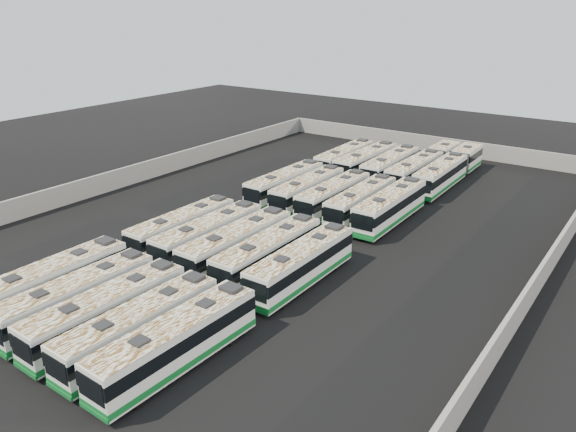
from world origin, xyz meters
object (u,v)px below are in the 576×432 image
at_px(bus_front_center, 107,312).
at_px(bus_midback_far_left, 285,184).
at_px(bus_front_left, 77,297).
at_px(bus_back_center, 390,167).
at_px(bus_back_left, 366,162).
at_px(bus_midfront_far_left, 183,228).
at_px(bus_front_right, 140,327).
at_px(bus_midfront_right, 268,253).
at_px(bus_back_far_right, 449,169).
at_px(bus_midfront_center, 237,244).
at_px(bus_midback_far_right, 390,207).
at_px(bus_midback_right, 361,202).
at_px(bus_midfront_far_right, 301,264).
at_px(bus_midback_center, 333,196).
at_px(bus_front_far_right, 176,342).
at_px(bus_back_right, 425,165).
at_px(bus_front_far_left, 50,283).
at_px(bus_back_far_left, 345,159).
at_px(bus_midfront_left, 209,235).
at_px(bus_midback_left, 308,190).

distance_m(bus_front_center, bus_midback_far_left, 28.52).
relative_size(bus_front_left, bus_back_center, 0.97).
bearing_deg(bus_front_left, bus_back_left, 91.27).
xyz_separation_m(bus_front_left, bus_midfront_far_left, (-3.18, 12.77, -0.02)).
bearing_deg(bus_midfront_far_left, bus_front_right, -53.55).
bearing_deg(bus_midback_far_left, bus_front_center, -76.74).
distance_m(bus_midfront_right, bus_midback_far_left, 17.58).
xyz_separation_m(bus_front_right, bus_back_center, (-3.07, 40.38, 0.05)).
bearing_deg(bus_back_far_right, bus_front_center, -99.21).
distance_m(bus_midback_far_left, bus_back_center, 14.01).
height_order(bus_midfront_far_left, bus_midfront_center, bus_midfront_center).
height_order(bus_midback_far_right, bus_back_center, bus_midback_far_right).
bearing_deg(bus_back_left, bus_midback_far_left, -101.85).
bearing_deg(bus_midback_right, bus_midfront_far_right, -79.54).
xyz_separation_m(bus_front_left, bus_front_right, (6.17, -0.01, -0.00)).
bearing_deg(bus_midback_center, bus_front_far_right, -77.69).
height_order(bus_front_right, bus_back_right, bus_back_right).
relative_size(bus_front_far_right, bus_midback_far_left, 1.01).
bearing_deg(bus_front_far_left, bus_midback_right, 71.02).
bearing_deg(bus_back_far_left, bus_front_center, -82.74).
xyz_separation_m(bus_front_far_right, bus_back_right, (-2.94, 43.23, -0.02)).
xyz_separation_m(bus_front_right, bus_midfront_left, (-6.30, 12.76, 0.01)).
relative_size(bus_midfront_far_left, bus_midfront_center, 0.96).
relative_size(bus_midback_left, bus_midback_far_right, 0.96).
height_order(bus_back_far_left, bus_back_right, bus_back_far_left).
distance_m(bus_midback_far_left, bus_midback_left, 3.06).
relative_size(bus_front_right, bus_midfront_far_left, 1.02).
xyz_separation_m(bus_front_right, bus_midback_far_right, (3.02, 27.78, 0.05)).
height_order(bus_midback_far_left, bus_midback_center, bus_midback_far_left).
bearing_deg(bus_back_far_left, bus_back_center, -2.09).
relative_size(bus_back_far_left, bus_back_right, 0.65).
distance_m(bus_midfront_far_right, bus_midback_center, 16.15).
height_order(bus_midback_center, bus_back_left, bus_back_left).
relative_size(bus_front_far_left, bus_back_right, 0.66).
relative_size(bus_front_far_right, bus_midfront_left, 1.02).
distance_m(bus_midback_far_right, bus_back_far_left, 17.64).
relative_size(bus_front_far_left, bus_midback_far_left, 1.02).
distance_m(bus_midfront_far_left, bus_midback_right, 17.55).
bearing_deg(bus_front_center, bus_midfront_center, 91.61).
bearing_deg(bus_back_left, bus_midfront_center, -82.15).
bearing_deg(bus_midfront_center, bus_back_far_right, 79.33).
distance_m(bus_midback_far_left, bus_midback_right, 9.24).
relative_size(bus_front_far_right, bus_midback_left, 1.03).
height_order(bus_midback_far_right, bus_back_far_left, bus_midback_far_right).
xyz_separation_m(bus_midfront_right, bus_midfront_far_right, (3.17, -0.13, -0.01)).
height_order(bus_front_center, bus_midback_far_left, same).
height_order(bus_front_far_right, bus_midback_left, bus_front_far_right).
relative_size(bus_midback_center, bus_midback_right, 1.00).
xyz_separation_m(bus_front_center, bus_back_right, (3.09, 43.36, -0.01)).
relative_size(bus_midfront_left, bus_midback_right, 1.01).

